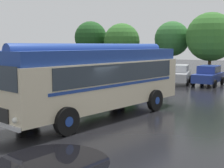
# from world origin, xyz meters

# --- Properties ---
(ground_plane) EXTENTS (120.00, 120.00, 0.00)m
(ground_plane) POSITION_xyz_m (0.00, 0.00, 0.00)
(ground_plane) COLOR black
(vintage_bus) EXTENTS (5.21, 10.37, 3.49)m
(vintage_bus) POSITION_xyz_m (-0.02, 0.62, 1.89)
(vintage_bus) COLOR beige
(vintage_bus) RESTS_ON ground
(car_near_left) EXTENTS (2.30, 4.36, 1.66)m
(car_near_left) POSITION_xyz_m (-2.25, 14.33, 0.85)
(car_near_left) COLOR navy
(car_near_left) RESTS_ON ground
(car_mid_left) EXTENTS (2.34, 4.37, 1.66)m
(car_mid_left) POSITION_xyz_m (0.48, 14.96, 0.85)
(car_mid_left) COLOR #B7BABF
(car_mid_left) RESTS_ON ground
(car_mid_right) EXTENTS (2.33, 4.37, 1.66)m
(car_mid_right) POSITION_xyz_m (3.01, 15.00, 0.85)
(car_mid_right) COLOR navy
(car_mid_right) RESTS_ON ground
(tree_far_left) EXTENTS (3.80, 3.80, 6.19)m
(tree_far_left) POSITION_xyz_m (-11.39, 20.32, 4.25)
(tree_far_left) COLOR #4C3823
(tree_far_left) RESTS_ON ground
(tree_left_of_centre) EXTENTS (4.03, 4.03, 5.81)m
(tree_left_of_centre) POSITION_xyz_m (-7.24, 19.88, 3.80)
(tree_left_of_centre) COLOR #4C3823
(tree_left_of_centre) RESTS_ON ground
(tree_centre) EXTENTS (3.74, 3.74, 5.94)m
(tree_centre) POSITION_xyz_m (-1.78, 20.90, 4.09)
(tree_centre) COLOR #4C3823
(tree_centre) RESTS_ON ground
(tree_right_of_centre) EXTENTS (4.77, 4.77, 6.59)m
(tree_right_of_centre) POSITION_xyz_m (2.41, 19.52, 4.28)
(tree_right_of_centre) COLOR #4C3823
(tree_right_of_centre) RESTS_ON ground
(puddle_patch) EXTENTS (3.41, 3.41, 0.01)m
(puddle_patch) POSITION_xyz_m (1.51, -5.24, 0.00)
(puddle_patch) COLOR black
(puddle_patch) RESTS_ON ground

